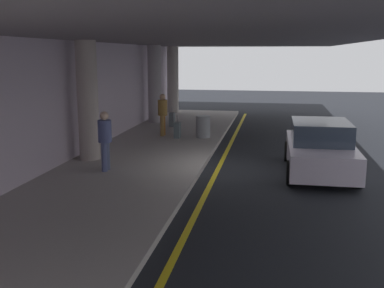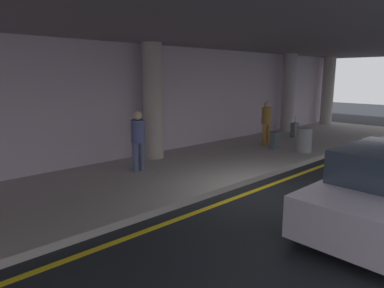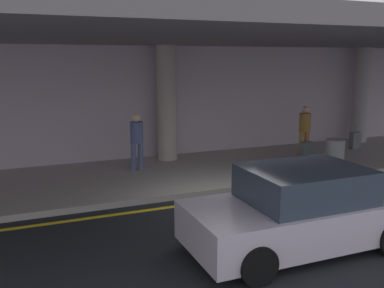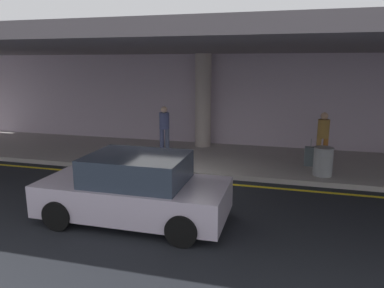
# 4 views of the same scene
# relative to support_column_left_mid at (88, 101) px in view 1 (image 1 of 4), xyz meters

# --- Properties ---
(ground_plane) EXTENTS (60.00, 60.00, 0.00)m
(ground_plane) POSITION_rel_support_column_left_mid_xyz_m (0.00, -4.63, -1.97)
(ground_plane) COLOR black
(sidewalk) EXTENTS (26.00, 4.20, 0.15)m
(sidewalk) POSITION_rel_support_column_left_mid_xyz_m (0.00, -1.53, -1.90)
(sidewalk) COLOR #A69E9B
(sidewalk) RESTS_ON ground
(lane_stripe_yellow) EXTENTS (26.00, 0.14, 0.01)m
(lane_stripe_yellow) POSITION_rel_support_column_left_mid_xyz_m (0.00, -4.05, -1.97)
(lane_stripe_yellow) COLOR yellow
(lane_stripe_yellow) RESTS_ON ground
(support_column_left_mid) EXTENTS (0.64, 0.64, 3.65)m
(support_column_left_mid) POSITION_rel_support_column_left_mid_xyz_m (0.00, 0.00, 0.00)
(support_column_left_mid) COLOR #AA9C95
(support_column_left_mid) RESTS_ON sidewalk
(support_column_center) EXTENTS (0.64, 0.64, 3.65)m
(support_column_center) POSITION_rel_support_column_left_mid_xyz_m (8.00, 0.00, 0.00)
(support_column_center) COLOR #A49BA0
(support_column_center) RESTS_ON sidewalk
(support_column_right_mid) EXTENTS (0.64, 0.64, 3.65)m
(support_column_right_mid) POSITION_rel_support_column_left_mid_xyz_m (12.00, 0.00, 0.00)
(support_column_right_mid) COLOR #AAA19A
(support_column_right_mid) RESTS_ON sidewalk
(ceiling_overhang) EXTENTS (28.00, 13.20, 0.30)m
(ceiling_overhang) POSITION_rel_support_column_left_mid_xyz_m (0.00, -2.03, 1.97)
(ceiling_overhang) COLOR slate
(ceiling_overhang) RESTS_ON support_column_far_left
(terminal_back_wall) EXTENTS (26.00, 0.30, 3.80)m
(terminal_back_wall) POSITION_rel_support_column_left_mid_xyz_m (0.00, 0.72, -0.07)
(terminal_back_wall) COLOR #B9A8BB
(terminal_back_wall) RESTS_ON ground
(car_silver) EXTENTS (4.10, 1.92, 1.50)m
(car_silver) POSITION_rel_support_column_left_mid_xyz_m (0.11, -6.98, -1.26)
(car_silver) COLOR #C0B2C7
(car_silver) RESTS_ON ground
(traveler_with_luggage) EXTENTS (0.38, 0.38, 1.68)m
(traveler_with_luggage) POSITION_rel_support_column_left_mid_xyz_m (4.46, -1.26, -0.86)
(traveler_with_luggage) COLOR olive
(traveler_with_luggage) RESTS_ON sidewalk
(person_waiting_for_ride) EXTENTS (0.38, 0.38, 1.68)m
(person_waiting_for_ride) POSITION_rel_support_column_left_mid_xyz_m (-1.29, -1.01, -0.86)
(person_waiting_for_ride) COLOR #4A527D
(person_waiting_for_ride) RESTS_ON sidewalk
(suitcase_upright_primary) EXTENTS (0.36, 0.22, 0.90)m
(suitcase_upright_primary) POSITION_rel_support_column_left_mid_xyz_m (4.05, -1.94, -1.51)
(suitcase_upright_primary) COLOR #515E63
(suitcase_upright_primary) RESTS_ON sidewalk
(suitcase_upright_secondary) EXTENTS (0.36, 0.22, 0.90)m
(suitcase_upright_secondary) POSITION_rel_support_column_left_mid_xyz_m (6.82, -1.11, -1.51)
(suitcase_upright_secondary) COLOR slate
(suitcase_upright_secondary) RESTS_ON sidewalk
(trash_bin_steel) EXTENTS (0.56, 0.56, 0.85)m
(trash_bin_steel) POSITION_rel_support_column_left_mid_xyz_m (4.36, -2.91, -1.40)
(trash_bin_steel) COLOR gray
(trash_bin_steel) RESTS_ON sidewalk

